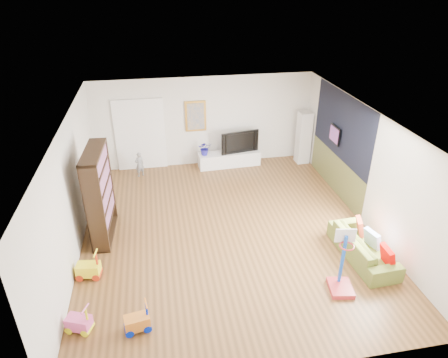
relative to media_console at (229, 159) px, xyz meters
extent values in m
cube|color=brown|center=(-0.71, -3.41, -0.22)|extent=(6.50, 7.50, 0.00)
cube|color=white|center=(-0.71, -3.41, 2.48)|extent=(6.50, 7.50, 0.00)
cube|color=silver|center=(-0.71, 0.34, 1.13)|extent=(6.50, 0.00, 2.70)
cube|color=silver|center=(-0.71, -7.16, 1.13)|extent=(6.50, 0.00, 2.70)
cube|color=white|center=(-3.96, -3.41, 1.13)|extent=(0.00, 7.50, 2.70)
cube|color=silver|center=(2.54, -3.41, 1.13)|extent=(0.00, 7.50, 2.70)
cube|color=black|center=(2.53, -2.01, 1.63)|extent=(0.01, 3.20, 1.70)
cube|color=brown|center=(2.53, -2.01, 0.28)|extent=(0.01, 3.20, 1.00)
cube|color=white|center=(-2.61, 0.30, 0.83)|extent=(1.45, 0.06, 2.10)
cube|color=gold|center=(-0.96, 0.30, 1.33)|extent=(0.62, 0.06, 0.92)
cube|color=#7F3F8C|center=(2.46, -1.81, 1.33)|extent=(0.04, 0.56, 0.46)
cube|color=silver|center=(0.00, 0.00, 0.00)|extent=(1.90, 0.57, 0.44)
cube|color=silver|center=(2.30, -0.13, 0.59)|extent=(0.39, 0.39, 1.62)
cube|color=black|center=(-3.46, -3.05, 0.82)|extent=(0.46, 1.45, 2.08)
imported|color=#5F6D27|center=(1.91, -4.87, 0.05)|extent=(0.81, 1.87, 0.54)
cube|color=#A8262B|center=(1.05, -5.70, 0.41)|extent=(0.52, 0.59, 1.26)
cube|color=yellow|center=(-3.67, -4.48, 0.08)|extent=(0.48, 0.34, 0.59)
cube|color=orange|center=(-2.72, -5.98, 0.06)|extent=(0.45, 0.32, 0.56)
cube|color=#D3498E|center=(-3.67, -5.81, 0.05)|extent=(0.47, 0.38, 0.54)
imported|color=gray|center=(-2.69, -0.24, 0.16)|extent=(0.33, 0.29, 0.75)
imported|color=black|center=(0.30, 0.04, 0.56)|extent=(1.19, 0.37, 0.68)
imported|color=navy|center=(-0.75, -0.04, 0.43)|extent=(0.41, 0.37, 0.43)
cube|color=#D50400|center=(2.11, -5.41, 0.20)|extent=(0.11, 0.40, 0.40)
cube|color=white|center=(2.10, -4.83, 0.20)|extent=(0.20, 0.40, 0.39)
cube|color=#B53B22|center=(2.06, -4.37, 0.20)|extent=(0.20, 0.38, 0.36)
camera|label=1|loc=(-2.14, -10.92, 5.17)|focal=32.00mm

